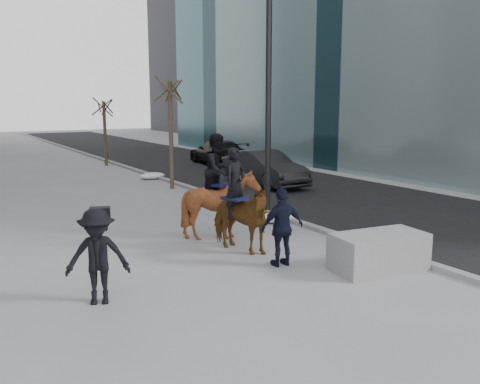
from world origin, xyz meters
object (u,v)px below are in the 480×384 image
car_near (264,168)px  mounted_right (220,197)px  mounted_left (238,214)px  planter (379,252)px

car_near → mounted_right: mounted_right is taller
mounted_left → mounted_right: bearing=79.7°
planter → mounted_right: size_ratio=0.73×
planter → mounted_left: (-1.88, 2.78, 0.54)m
mounted_left → mounted_right: (0.24, 1.30, 0.18)m
car_near → mounted_left: mounted_left is taller
planter → car_near: 11.60m
mounted_left → car_near: bearing=52.3°
planter → mounted_right: mounted_right is taller
car_near → mounted_left: (-6.18, -7.99, 0.18)m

